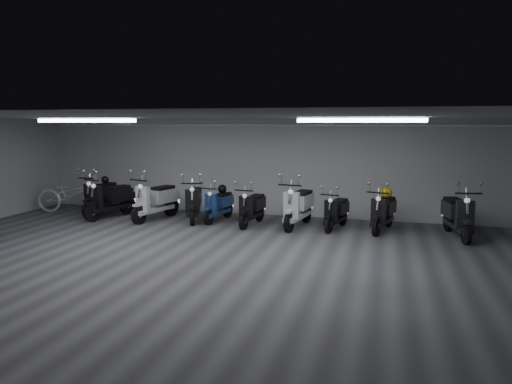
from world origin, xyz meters
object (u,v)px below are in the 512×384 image
(scooter_6, at_px, (298,199))
(scooter_0, at_px, (100,190))
(scooter_5, at_px, (252,202))
(helmet_2, at_px, (387,193))
(scooter_3, at_px, (194,196))
(scooter_1, at_px, (110,193))
(scooter_8, at_px, (384,206))
(scooter_2, at_px, (155,194))
(bicycle, at_px, (71,190))
(helmet_0, at_px, (105,180))
(helmet_1, at_px, (222,189))
(scooter_4, at_px, (218,200))
(scooter_9, at_px, (458,208))
(scooter_7, at_px, (336,206))

(scooter_6, bearing_deg, scooter_0, -172.35)
(scooter_5, xyz_separation_m, helmet_2, (3.41, 0.42, 0.33))
(scooter_0, height_order, helmet_2, scooter_0)
(scooter_3, distance_m, scooter_6, 2.93)
(scooter_1, relative_size, scooter_8, 1.09)
(scooter_2, distance_m, scooter_8, 6.12)
(bicycle, xyz_separation_m, helmet_0, (0.96, 0.32, 0.32))
(scooter_0, bearing_deg, helmet_2, 0.52)
(scooter_3, xyz_separation_m, scooter_5, (1.70, -0.13, -0.07))
(scooter_0, relative_size, scooter_6, 0.97)
(scooter_6, relative_size, scooter_8, 1.12)
(helmet_1, bearing_deg, scooter_4, -99.07)
(scooter_2, bearing_deg, helmet_2, 18.96)
(scooter_2, bearing_deg, scooter_8, 16.80)
(scooter_0, relative_size, scooter_9, 0.99)
(scooter_6, xyz_separation_m, bicycle, (-6.95, 0.16, -0.06))
(scooter_3, relative_size, scooter_9, 0.97)
(helmet_1, bearing_deg, scooter_7, -6.45)
(bicycle, bearing_deg, scooter_6, -103.05)
(scooter_1, distance_m, helmet_2, 7.58)
(bicycle, distance_m, helmet_2, 9.14)
(scooter_2, distance_m, bicycle, 2.97)
(scooter_5, xyz_separation_m, scooter_9, (5.04, 0.01, 0.09))
(helmet_2, bearing_deg, scooter_0, -179.20)
(helmet_0, bearing_deg, helmet_2, -1.05)
(scooter_4, bearing_deg, scooter_2, -160.24)
(scooter_4, distance_m, scooter_7, 3.23)
(scooter_2, bearing_deg, scooter_5, 15.87)
(scooter_6, distance_m, helmet_1, 2.26)
(scooter_4, height_order, scooter_5, scooter_5)
(helmet_0, bearing_deg, scooter_8, -2.73)
(scooter_5, bearing_deg, scooter_2, -172.10)
(scooter_1, distance_m, scooter_2, 1.38)
(scooter_9, height_order, helmet_2, scooter_9)
(scooter_2, height_order, scooter_3, scooter_2)
(bicycle, relative_size, helmet_2, 7.55)
(scooter_3, xyz_separation_m, scooter_4, (0.67, 0.13, -0.09))
(scooter_1, relative_size, bicycle, 0.92)
(scooter_3, bearing_deg, helmet_1, 8.20)
(scooter_3, distance_m, scooter_5, 1.71)
(scooter_7, xyz_separation_m, helmet_2, (1.21, 0.30, 0.36))
(scooter_2, xyz_separation_m, scooter_6, (3.99, 0.16, -0.00))
(scooter_2, height_order, helmet_1, scooter_2)
(bicycle, height_order, helmet_2, bicycle)
(scooter_0, distance_m, scooter_8, 8.11)
(helmet_0, bearing_deg, scooter_7, -3.67)
(scooter_4, relative_size, helmet_2, 5.86)
(scooter_5, relative_size, scooter_6, 0.85)
(helmet_2, bearing_deg, scooter_2, -175.51)
(scooter_1, height_order, scooter_5, scooter_1)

